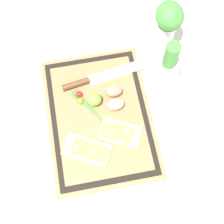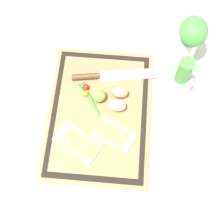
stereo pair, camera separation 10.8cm
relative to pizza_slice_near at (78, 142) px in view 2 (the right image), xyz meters
name	(u,v)px [view 2 (the right image)]	position (x,y,z in m)	size (l,w,h in m)	color
ground_plane	(99,115)	(-0.12, 0.06, -0.02)	(6.00, 6.00, 0.00)	silver
cutting_board	(99,114)	(-0.12, 0.06, -0.01)	(0.51, 0.37, 0.02)	#997047
pizza_slice_near	(78,142)	(0.00, 0.00, 0.00)	(0.15, 0.18, 0.02)	#DBBC7F
pizza_slice_far	(114,134)	(-0.04, 0.12, 0.00)	(0.13, 0.16, 0.02)	#DBBC7F
knife	(100,76)	(-0.26, 0.05, 0.00)	(0.08, 0.31, 0.02)	silver
egg_brown	(120,92)	(-0.19, 0.13, 0.02)	(0.04, 0.06, 0.04)	tan
egg_pink	(118,106)	(-0.14, 0.12, 0.02)	(0.04, 0.06, 0.04)	beige
lime	(99,96)	(-0.17, 0.06, 0.02)	(0.05, 0.05, 0.05)	#7FB742
cherry_tomato_red	(86,87)	(-0.21, 0.00, 0.01)	(0.02, 0.02, 0.02)	red
cherry_tomato_yellow	(85,94)	(-0.18, 0.00, 0.01)	(0.02, 0.02, 0.02)	orange
scallion_bunch	(98,111)	(-0.12, 0.06, 0.00)	(0.23, 0.17, 0.01)	#47933D
herb_pot	(181,79)	(-0.25, 0.34, 0.04)	(0.09, 0.09, 0.17)	white
sauce_jar	(185,176)	(0.09, 0.36, 0.02)	(0.08, 0.08, 0.09)	silver
herb_glass	(191,37)	(-0.39, 0.36, 0.10)	(0.11, 0.10, 0.20)	silver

